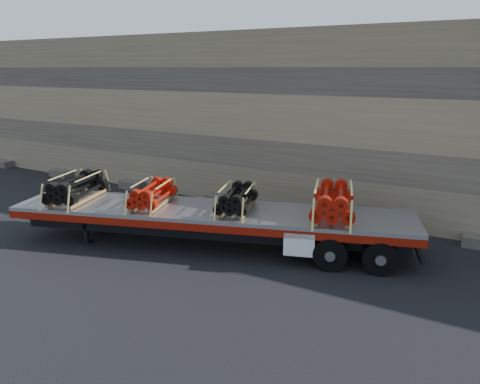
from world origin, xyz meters
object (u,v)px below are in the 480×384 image
(bundle_midfront, at_px, (152,194))
(bundle_midrear, at_px, (237,199))
(trailer, at_px, (211,228))
(bundle_rear, at_px, (333,202))
(bundle_front, at_px, (77,188))

(bundle_midfront, xyz_separation_m, bundle_midrear, (2.65, 0.88, -0.00))
(trailer, xyz_separation_m, bundle_rear, (3.60, 1.20, 1.07))
(bundle_front, bearing_deg, bundle_rear, 0.00)
(trailer, height_order, bundle_rear, bundle_rear)
(bundle_rear, bearing_deg, bundle_midfront, 180.00)
(bundle_front, distance_m, bundle_midrear, 5.49)
(trailer, distance_m, bundle_rear, 3.95)
(bundle_front, relative_size, bundle_midfront, 1.15)
(trailer, height_order, bundle_front, bundle_front)
(bundle_midrear, bearing_deg, trailer, 180.00)
(bundle_front, bearing_deg, bundle_midrear, 0.00)
(bundle_midfront, bearing_deg, trailer, 0.00)
(bundle_midfront, bearing_deg, bundle_rear, 0.00)
(trailer, relative_size, bundle_front, 5.50)
(trailer, distance_m, bundle_front, 4.74)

